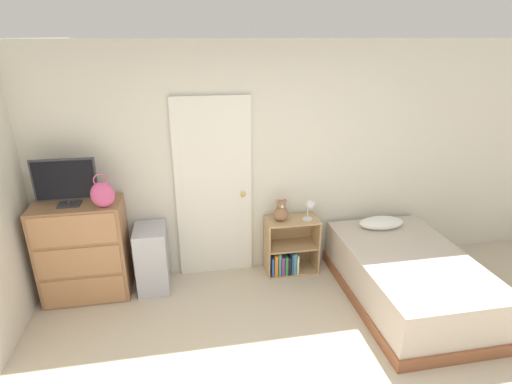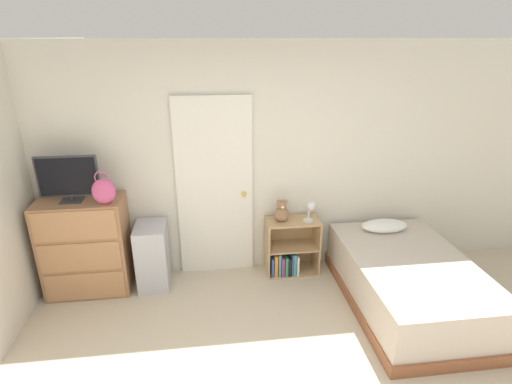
{
  "view_description": "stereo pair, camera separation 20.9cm",
  "coord_description": "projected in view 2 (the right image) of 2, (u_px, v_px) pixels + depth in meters",
  "views": [
    {
      "loc": [
        -0.67,
        -1.85,
        2.57
      ],
      "look_at": [
        0.03,
        1.98,
        1.04
      ],
      "focal_mm": 28.0,
      "sensor_mm": 36.0,
      "label": 1
    },
    {
      "loc": [
        -0.46,
        -1.88,
        2.57
      ],
      "look_at": [
        0.03,
        1.98,
        1.04
      ],
      "focal_mm": 28.0,
      "sensor_mm": 36.0,
      "label": 2
    }
  ],
  "objects": [
    {
      "name": "storage_bin",
      "position": [
        153.0,
        255.0,
        4.32
      ],
      "size": [
        0.32,
        0.43,
        0.71
      ],
      "color": "#ADADB7",
      "rests_on": "ground_plane"
    },
    {
      "name": "bookshelf",
      "position": [
        289.0,
        252.0,
        4.59
      ],
      "size": [
        0.59,
        0.32,
        0.66
      ],
      "color": "tan",
      "rests_on": "ground_plane"
    },
    {
      "name": "wall_back",
      "position": [
        250.0,
        163.0,
        4.36
      ],
      "size": [
        10.0,
        0.06,
        2.55
      ],
      "color": "beige",
      "rests_on": "ground_plane"
    },
    {
      "name": "teddy_bear",
      "position": [
        282.0,
        212.0,
        4.39
      ],
      "size": [
        0.17,
        0.17,
        0.25
      ],
      "color": "#8C6647",
      "rests_on": "bookshelf"
    },
    {
      "name": "handbag",
      "position": [
        104.0,
        191.0,
        3.84
      ],
      "size": [
        0.22,
        0.11,
        0.34
      ],
      "color": "#C64C7F",
      "rests_on": "dresser"
    },
    {
      "name": "bed",
      "position": [
        408.0,
        281.0,
        4.02
      ],
      "size": [
        1.16,
        1.83,
        0.63
      ],
      "color": "brown",
      "rests_on": "ground_plane"
    },
    {
      "name": "door_closed",
      "position": [
        215.0,
        189.0,
        4.36
      ],
      "size": [
        0.83,
        0.09,
        2.02
      ],
      "color": "silver",
      "rests_on": "ground_plane"
    },
    {
      "name": "dresser",
      "position": [
        86.0,
        246.0,
        4.17
      ],
      "size": [
        0.85,
        0.46,
        1.04
      ],
      "color": "#996B47",
      "rests_on": "ground_plane"
    },
    {
      "name": "desk_lamp",
      "position": [
        311.0,
        207.0,
        4.36
      ],
      "size": [
        0.13,
        0.12,
        0.24
      ],
      "color": "silver",
      "rests_on": "bookshelf"
    },
    {
      "name": "tv",
      "position": [
        68.0,
        178.0,
        3.87
      ],
      "size": [
        0.58,
        0.16,
        0.47
      ],
      "color": "#2D2D33",
      "rests_on": "dresser"
    }
  ]
}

